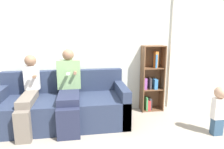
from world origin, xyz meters
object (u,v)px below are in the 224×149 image
at_px(child_seated, 28,93).
at_px(toddler_standing, 219,108).
at_px(couch, 64,107).
at_px(adult_seated, 69,88).
at_px(bookshelf, 151,81).

height_order(child_seated, toddler_standing, child_seated).
bearing_deg(child_seated, couch, 12.74).
bearing_deg(child_seated, adult_seated, 2.39).
xyz_separation_m(toddler_standing, bookshelf, (-0.64, 1.13, 0.17)).
xyz_separation_m(adult_seated, bookshelf, (1.57, 0.45, -0.04)).
bearing_deg(toddler_standing, bookshelf, 119.71).
relative_size(couch, adult_seated, 1.70).
bearing_deg(couch, child_seated, -167.26).
xyz_separation_m(couch, child_seated, (-0.52, -0.12, 0.31)).
distance_m(couch, bookshelf, 1.74).
bearing_deg(adult_seated, couch, 139.08).
height_order(adult_seated, bookshelf, bookshelf).
distance_m(adult_seated, bookshelf, 1.63).
bearing_deg(couch, toddler_standing, -18.43).
distance_m(child_seated, bookshelf, 2.24).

